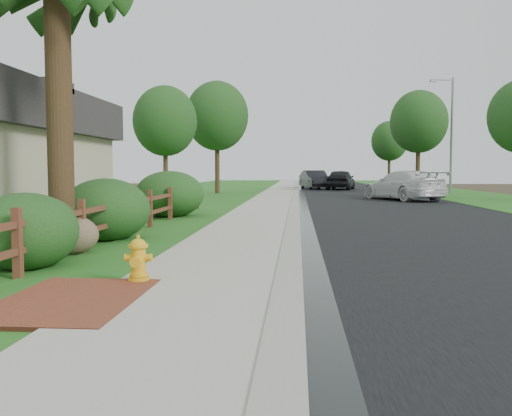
# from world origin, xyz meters

# --- Properties ---
(ground) EXTENTS (120.00, 120.00, 0.00)m
(ground) POSITION_xyz_m (0.00, 0.00, 0.00)
(ground) COLOR #32291B
(road) EXTENTS (8.00, 90.00, 0.02)m
(road) POSITION_xyz_m (4.60, 35.00, 0.01)
(road) COLOR black
(road) RESTS_ON ground
(curb) EXTENTS (0.40, 90.00, 0.12)m
(curb) POSITION_xyz_m (0.40, 35.00, 0.06)
(curb) COLOR #9B988D
(curb) RESTS_ON ground
(wet_gutter) EXTENTS (0.50, 90.00, 0.00)m
(wet_gutter) POSITION_xyz_m (0.75, 35.00, 0.02)
(wet_gutter) COLOR black
(wet_gutter) RESTS_ON road
(sidewalk) EXTENTS (2.20, 90.00, 0.10)m
(sidewalk) POSITION_xyz_m (-0.90, 35.00, 0.05)
(sidewalk) COLOR #B0AB99
(sidewalk) RESTS_ON ground
(grass_strip) EXTENTS (1.60, 90.00, 0.06)m
(grass_strip) POSITION_xyz_m (-2.80, 35.00, 0.03)
(grass_strip) COLOR #1A5D1D
(grass_strip) RESTS_ON ground
(lawn_near) EXTENTS (9.00, 90.00, 0.04)m
(lawn_near) POSITION_xyz_m (-8.00, 35.00, 0.02)
(lawn_near) COLOR #1A5D1D
(lawn_near) RESTS_ON ground
(verge_far) EXTENTS (6.00, 90.00, 0.04)m
(verge_far) POSITION_xyz_m (11.50, 35.00, 0.02)
(verge_far) COLOR #1A5D1D
(verge_far) RESTS_ON ground
(brick_patch) EXTENTS (1.60, 2.40, 0.11)m
(brick_patch) POSITION_xyz_m (-2.20, -1.00, 0.06)
(brick_patch) COLOR brown
(brick_patch) RESTS_ON ground
(ranch_fence) EXTENTS (0.12, 16.92, 1.10)m
(ranch_fence) POSITION_xyz_m (-3.60, 6.40, 0.62)
(ranch_fence) COLOR #442316
(ranch_fence) RESTS_ON ground
(fire_hydrant) EXTENTS (0.42, 0.34, 0.65)m
(fire_hydrant) POSITION_xyz_m (-1.70, 0.12, 0.40)
(fire_hydrant) COLOR gold
(fire_hydrant) RESTS_ON sidewalk
(white_suv) EXTENTS (4.26, 5.96, 1.60)m
(white_suv) POSITION_xyz_m (6.26, 22.79, 0.82)
(white_suv) COLOR silver
(white_suv) RESTS_ON road
(dark_car_mid) EXTENTS (3.01, 5.27, 1.69)m
(dark_car_mid) POSITION_xyz_m (4.19, 39.14, 0.87)
(dark_car_mid) COLOR black
(dark_car_mid) RESTS_ON road
(dark_car_far) EXTENTS (2.75, 5.17, 1.62)m
(dark_car_far) POSITION_xyz_m (2.00, 40.16, 0.83)
(dark_car_far) COLOR black
(dark_car_far) RESTS_ON road
(streetlight) EXTENTS (1.82, 0.72, 8.09)m
(streetlight) POSITION_xyz_m (11.15, 31.91, 4.58)
(streetlight) COLOR gray
(streetlight) RESTS_ON ground
(boulder) EXTENTS (1.21, 0.91, 0.80)m
(boulder) POSITION_xyz_m (-3.90, 2.83, 0.40)
(boulder) COLOR brown
(boulder) RESTS_ON ground
(shrub_a) EXTENTS (2.07, 2.07, 1.29)m
(shrub_a) POSITION_xyz_m (-3.94, 1.29, 0.64)
(shrub_a) COLOR #1A4016
(shrub_a) RESTS_ON ground
(shrub_b) EXTENTS (2.02, 2.02, 1.19)m
(shrub_b) POSITION_xyz_m (-4.42, 2.48, 0.60)
(shrub_b) COLOR #1A4016
(shrub_b) RESTS_ON ground
(shrub_c) EXTENTS (2.59, 2.59, 1.46)m
(shrub_c) POSITION_xyz_m (-3.90, 4.95, 0.73)
(shrub_c) COLOR #1A4016
(shrub_c) RESTS_ON ground
(shrub_d) EXTENTS (2.64, 2.64, 1.63)m
(shrub_d) POSITION_xyz_m (-3.90, 11.21, 0.81)
(shrub_d) COLOR #1A4016
(shrub_d) RESTS_ON ground
(tree_near_left) EXTENTS (3.63, 3.63, 6.43)m
(tree_near_left) POSITION_xyz_m (-7.00, 23.24, 4.42)
(tree_near_left) COLOR #331E15
(tree_near_left) RESTS_ON ground
(tree_mid_left) EXTENTS (4.35, 4.35, 7.78)m
(tree_mid_left) POSITION_xyz_m (-5.05, 30.12, 5.37)
(tree_mid_left) COLOR #331E15
(tree_mid_left) RESTS_ON ground
(tree_mid_right) EXTENTS (4.00, 4.00, 7.26)m
(tree_mid_right) POSITION_xyz_m (9.00, 31.90, 5.04)
(tree_mid_right) COLOR #331E15
(tree_mid_right) RESTS_ON ground
(tree_far_right) EXTENTS (3.36, 3.36, 6.20)m
(tree_far_right) POSITION_xyz_m (9.00, 43.98, 4.34)
(tree_far_right) COLOR #331E15
(tree_far_right) RESTS_ON ground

